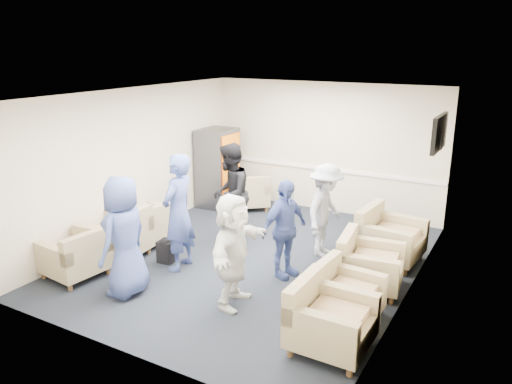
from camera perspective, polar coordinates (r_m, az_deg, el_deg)
The scene contains 25 objects.
floor at distance 8.35m, azimuth -0.29°, elevation -7.66°, with size 6.00×6.00×0.00m, color black.
ceiling at distance 7.65m, azimuth -0.32°, elevation 11.11°, with size 6.00×6.00×0.00m, color white.
back_wall at distance 10.54m, azimuth 7.83°, elevation 5.04°, with size 5.00×0.02×2.70m, color beige.
front_wall at distance 5.63m, azimuth -15.68°, elevation -5.75°, with size 5.00×0.02×2.70m, color beige.
left_wall at distance 9.35m, azimuth -13.75°, elevation 3.25°, with size 0.02×6.00×2.70m, color beige.
right_wall at distance 7.05m, azimuth 17.64°, elevation -1.37°, with size 0.02×6.00×2.70m, color beige.
chair_rail at distance 10.62m, azimuth 7.69°, elevation 2.64°, with size 4.98×0.04×0.06m, color white.
tv at distance 8.64m, azimuth 20.21°, elevation 6.35°, with size 0.10×1.00×0.58m.
armchair_left_near at distance 8.08m, azimuth -19.81°, elevation -7.02°, with size 0.92×0.92×0.66m.
armchair_left_mid at distance 8.52m, azimuth -15.49°, elevation -5.11°, with size 1.01×1.01×0.74m.
armchair_left_far at distance 9.11m, azimuth -11.74°, elevation -3.70°, with size 0.95×0.95×0.66m.
armchair_right_near at distance 6.01m, azimuth 8.11°, elevation -14.42°, with size 0.89×0.89×0.70m.
armchair_right_midnear at distance 6.65m, azimuth 9.89°, elevation -11.59°, with size 0.85×0.85×0.63m.
armchair_right_midfar at distance 7.46m, azimuth 12.53°, elevation -8.24°, with size 0.98×0.98×0.69m.
armchair_right_far at distance 8.45m, azimuth 14.76°, elevation -5.20°, with size 1.02×1.02×0.75m.
armchair_corner at distance 10.74m, azimuth -0.82°, elevation -0.23°, with size 1.15×1.15×0.66m.
vending_machine at distance 10.84m, azimuth -4.36°, elevation 2.76°, with size 0.69×0.80×1.70m.
backpack at distance 8.27m, azimuth -10.30°, elevation -6.49°, with size 0.27×0.20×0.44m.
pillow at distance 8.02m, azimuth -19.93°, elevation -5.85°, with size 0.45×0.34×0.13m, color beige.
person_front_left at distance 7.18m, azimuth -14.83°, elevation -4.94°, with size 0.84×0.55×1.73m, color #3D4E93.
person_mid_left at distance 7.80m, azimuth -8.85°, elevation -2.34°, with size 0.68×0.44×1.86m, color #3D4E93.
person_back_left at distance 8.76m, azimuth -2.99°, elevation -0.23°, with size 0.87×0.68×1.80m, color black.
person_back_right at distance 8.31m, azimuth 7.94°, elevation -2.11°, with size 1.02×0.59×1.58m, color silver.
person_mid_right at distance 7.51m, azimuth 3.26°, elevation -4.23°, with size 0.90×0.37×1.53m, color #3D4E93.
person_front_right at distance 6.69m, azimuth -2.62°, elevation -6.69°, with size 1.46×0.46×1.57m, color white.
Camera 1 is at (3.77, -6.62, 3.43)m, focal length 35.00 mm.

